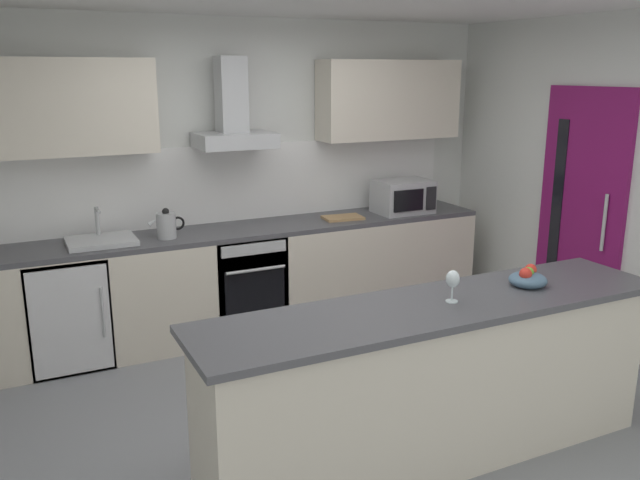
{
  "coord_description": "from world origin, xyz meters",
  "views": [
    {
      "loc": [
        -1.84,
        -3.4,
        2.17
      ],
      "look_at": [
        0.07,
        0.51,
        1.05
      ],
      "focal_mm": 37.1,
      "sensor_mm": 36.0,
      "label": 1
    }
  ],
  "objects": [
    {
      "name": "wall_right",
      "position": [
        2.44,
        0.0,
        1.3
      ],
      "size": [
        0.12,
        4.98,
        2.6
      ],
      "primitive_type": "cube",
      "color": "silver",
      "rests_on": "ground"
    },
    {
      "name": "wall_back",
      "position": [
        0.0,
        2.05,
        1.3
      ],
      "size": [
        5.76,
        0.12,
        2.6
      ],
      "primitive_type": "cube",
      "color": "silver",
      "rests_on": "ground"
    },
    {
      "name": "sink",
      "position": [
        -1.22,
        1.65,
        0.93
      ],
      "size": [
        0.5,
        0.4,
        0.26
      ],
      "color": "silver",
      "rests_on": "counter_back"
    },
    {
      "name": "oven",
      "position": [
        -0.11,
        1.64,
        0.46
      ],
      "size": [
        0.6,
        0.62,
        0.8
      ],
      "color": "slate",
      "rests_on": "ground"
    },
    {
      "name": "fruit_bowl",
      "position": [
        0.86,
        -0.63,
        0.99
      ],
      "size": [
        0.22,
        0.22,
        0.13
      ],
      "color": "slate",
      "rests_on": "counter_island"
    },
    {
      "name": "refrigerator",
      "position": [
        -1.51,
        1.64,
        0.43
      ],
      "size": [
        0.58,
        0.6,
        0.85
      ],
      "color": "white",
      "rests_on": "ground"
    },
    {
      "name": "backsplash_tile",
      "position": [
        0.0,
        1.98,
        1.23
      ],
      "size": [
        4.05,
        0.02,
        0.66
      ],
      "primitive_type": "cube",
      "color": "white"
    },
    {
      "name": "counter_island",
      "position": [
        0.22,
        -0.65,
        0.48
      ],
      "size": [
        2.77,
        0.64,
        0.95
      ],
      "color": "beige",
      "rests_on": "ground"
    },
    {
      "name": "counter_back",
      "position": [
        0.0,
        1.67,
        0.45
      ],
      "size": [
        4.19,
        0.6,
        0.9
      ],
      "color": "beige",
      "rests_on": "ground"
    },
    {
      "name": "wine_glass",
      "position": [
        0.29,
        -0.66,
        1.07
      ],
      "size": [
        0.08,
        0.08,
        0.18
      ],
      "color": "silver",
      "rests_on": "counter_island"
    },
    {
      "name": "ground",
      "position": [
        0.0,
        0.0,
        -0.01
      ],
      "size": [
        5.76,
        4.98,
        0.02
      ],
      "primitive_type": "cube",
      "color": "gray"
    },
    {
      "name": "kettle",
      "position": [
        -0.73,
        1.61,
        1.01
      ],
      "size": [
        0.29,
        0.15,
        0.24
      ],
      "color": "#B7BABC",
      "rests_on": "counter_back"
    },
    {
      "name": "side_door",
      "position": [
        2.36,
        0.4,
        1.03
      ],
      "size": [
        0.08,
        0.85,
        2.05
      ],
      "color": "#7A1456",
      "rests_on": "ground"
    },
    {
      "name": "microwave",
      "position": [
        1.45,
        1.61,
        1.05
      ],
      "size": [
        0.5,
        0.38,
        0.3
      ],
      "color": "#B7BABC",
      "rests_on": "counter_back"
    },
    {
      "name": "range_hood",
      "position": [
        -0.11,
        1.77,
        1.79
      ],
      "size": [
        0.62,
        0.45,
        0.72
      ],
      "color": "#B7BABC"
    },
    {
      "name": "chopping_board",
      "position": [
        0.83,
        1.62,
        0.91
      ],
      "size": [
        0.36,
        0.25,
        0.02
      ],
      "primitive_type": "cube",
      "rotation": [
        0.0,
        0.0,
        -0.1
      ],
      "color": "tan",
      "rests_on": "counter_back"
    },
    {
      "name": "upper_cabinets",
      "position": [
        0.0,
        1.82,
        1.91
      ],
      "size": [
        4.13,
        0.32,
        0.7
      ],
      "color": "beige"
    }
  ]
}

